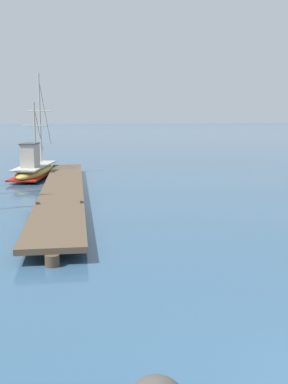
# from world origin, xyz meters

# --- Properties ---
(floating_dock) EXTENTS (1.85, 19.84, 0.53)m
(floating_dock) POSITION_xyz_m (-4.39, 16.51, 0.36)
(floating_dock) COLOR brown
(floating_dock) RESTS_ON ground
(fishing_boat_0) EXTENTS (2.59, 7.77, 6.20)m
(fishing_boat_0) POSITION_xyz_m (-6.24, 23.33, 0.56)
(fishing_boat_0) COLOR gold
(fishing_boat_0) RESTS_ON ground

